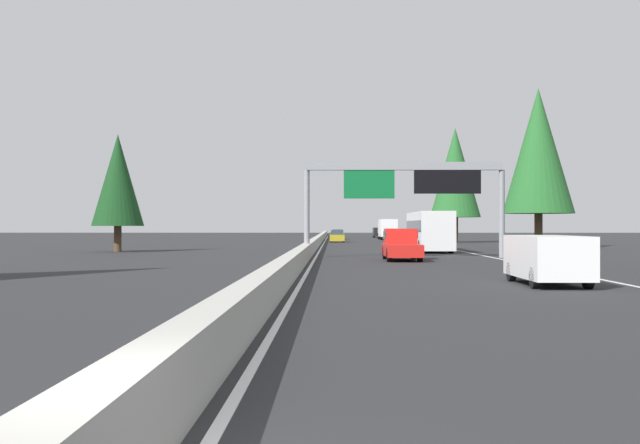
% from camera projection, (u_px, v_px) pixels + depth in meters
% --- Properties ---
extents(ground_plane, '(320.00, 320.00, 0.00)m').
position_uv_depth(ground_plane, '(317.00, 250.00, 65.92)').
color(ground_plane, '#262628').
extents(median_barrier, '(180.00, 0.56, 0.90)m').
position_uv_depth(median_barrier, '(318.00, 240.00, 85.93)').
color(median_barrier, '#ADAAA3').
rests_on(median_barrier, ground).
extents(shoulder_stripe_right, '(160.00, 0.16, 0.01)m').
position_uv_depth(shoulder_stripe_right, '(440.00, 247.00, 75.72)').
color(shoulder_stripe_right, silver).
rests_on(shoulder_stripe_right, ground).
extents(shoulder_stripe_median, '(160.00, 0.16, 0.01)m').
position_uv_depth(shoulder_stripe_median, '(322.00, 247.00, 75.92)').
color(shoulder_stripe_median, silver).
rests_on(shoulder_stripe_median, ground).
extents(sign_gantry_overhead, '(0.50, 12.68, 6.05)m').
position_uv_depth(sign_gantry_overhead, '(407.00, 182.00, 50.09)').
color(sign_gantry_overhead, gray).
rests_on(sign_gantry_overhead, ground).
extents(minivan_far_center, '(5.00, 1.95, 1.69)m').
position_uv_depth(minivan_far_center, '(547.00, 257.00, 27.32)').
color(minivan_far_center, white).
rests_on(minivan_far_center, ground).
extents(pickup_near_center, '(5.60, 2.00, 1.86)m').
position_uv_depth(pickup_near_center, '(401.00, 245.00, 46.78)').
color(pickup_near_center, red).
rests_on(pickup_near_center, ground).
extents(bus_mid_left, '(11.50, 2.55, 3.10)m').
position_uv_depth(bus_mid_left, '(429.00, 230.00, 62.56)').
color(bus_mid_left, white).
rests_on(bus_mid_left, ground).
extents(sedan_far_right, '(4.40, 1.80, 1.47)m').
position_uv_depth(sedan_far_right, '(392.00, 236.00, 104.45)').
color(sedan_far_right, '#1E4793').
rests_on(sedan_far_right, ground).
extents(box_truck_far_left, '(8.50, 2.40, 2.95)m').
position_uv_depth(box_truck_far_left, '(387.00, 228.00, 115.70)').
color(box_truck_far_left, white).
rests_on(box_truck_far_left, ground).
extents(sedan_near_right, '(4.40, 1.80, 1.47)m').
position_uv_depth(sedan_near_right, '(337.00, 237.00, 97.67)').
color(sedan_near_right, '#AD931E').
rests_on(sedan_near_right, ground).
extents(sedan_distant_b, '(4.40, 1.80, 1.47)m').
position_uv_depth(sedan_distant_b, '(338.00, 235.00, 117.17)').
color(sedan_distant_b, '#2D6B38').
rests_on(sedan_distant_b, ground).
extents(minivan_distant_a, '(5.00, 1.95, 1.69)m').
position_uv_depth(minivan_distant_a, '(379.00, 232.00, 134.79)').
color(minivan_distant_a, black).
rests_on(minivan_distant_a, ground).
extents(conifer_right_mid, '(6.21, 6.21, 14.10)m').
position_uv_depth(conifer_right_mid, '(538.00, 151.00, 69.46)').
color(conifer_right_mid, '#4C3823').
rests_on(conifer_right_mid, ground).
extents(conifer_right_far, '(6.11, 6.11, 13.88)m').
position_uv_depth(conifer_right_far, '(455.00, 173.00, 95.93)').
color(conifer_right_far, '#4C3823').
rests_on(conifer_right_far, ground).
extents(conifer_left_near, '(4.03, 4.03, 9.15)m').
position_uv_depth(conifer_left_near, '(118.00, 180.00, 61.60)').
color(conifer_left_near, '#4C3823').
rests_on(conifer_left_near, ground).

